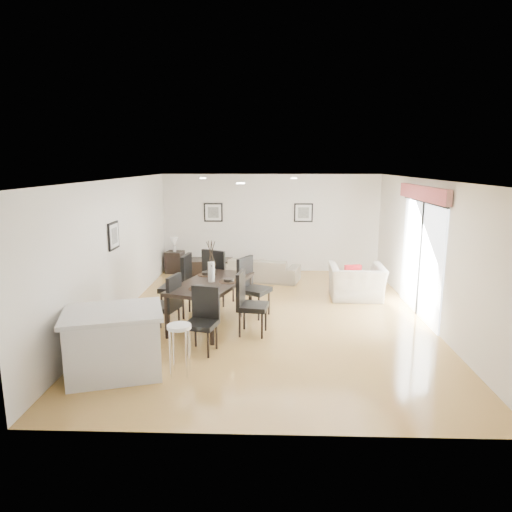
{
  "coord_description": "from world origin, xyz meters",
  "views": [
    {
      "loc": [
        0.01,
        -8.62,
        3.0
      ],
      "look_at": [
        -0.29,
        0.4,
        1.15
      ],
      "focal_mm": 32.0,
      "sensor_mm": 36.0,
      "label": 1
    }
  ],
  "objects_px": {
    "armchair": "(356,282)",
    "dining_chair_enear": "(247,300)",
    "dining_chair_efar": "(251,283)",
    "side_table": "(175,262)",
    "kitchen_island": "(114,342)",
    "dining_chair_wfar": "(180,282)",
    "dining_chair_wnear": "(168,301)",
    "dining_chair_head": "(203,316)",
    "coffee_table": "(212,267)",
    "dining_chair_foot": "(217,274)",
    "bar_stool": "(179,332)",
    "dining_table": "(212,286)",
    "sofa": "(260,269)"
  },
  "relations": [
    {
      "from": "armchair",
      "to": "dining_chair_enear",
      "type": "relative_size",
      "value": 1.04
    },
    {
      "from": "armchair",
      "to": "dining_chair_efar",
      "type": "distance_m",
      "value": 2.61
    },
    {
      "from": "side_table",
      "to": "kitchen_island",
      "type": "distance_m",
      "value": 6.22
    },
    {
      "from": "armchair",
      "to": "side_table",
      "type": "height_order",
      "value": "armchair"
    },
    {
      "from": "dining_chair_enear",
      "to": "dining_chair_wfar",
      "type": "bearing_deg",
      "value": 63.48
    },
    {
      "from": "dining_chair_wnear",
      "to": "dining_chair_head",
      "type": "relative_size",
      "value": 1.03
    },
    {
      "from": "dining_chair_efar",
      "to": "coffee_table",
      "type": "distance_m",
      "value": 3.46
    },
    {
      "from": "kitchen_island",
      "to": "dining_chair_foot",
      "type": "bearing_deg",
      "value": 55.08
    },
    {
      "from": "dining_chair_efar",
      "to": "bar_stool",
      "type": "height_order",
      "value": "dining_chair_efar"
    },
    {
      "from": "dining_chair_wfar",
      "to": "dining_chair_enear",
      "type": "height_order",
      "value": "dining_chair_wfar"
    },
    {
      "from": "bar_stool",
      "to": "dining_table",
      "type": "bearing_deg",
      "value": 84.93
    },
    {
      "from": "coffee_table",
      "to": "bar_stool",
      "type": "bearing_deg",
      "value": -88.75
    },
    {
      "from": "side_table",
      "to": "dining_table",
      "type": "bearing_deg",
      "value": -69.07
    },
    {
      "from": "sofa",
      "to": "dining_table",
      "type": "xyz_separation_m",
      "value": [
        -0.84,
        -3.32,
        0.45
      ]
    },
    {
      "from": "dining_table",
      "to": "bar_stool",
      "type": "xyz_separation_m",
      "value": [
        -0.19,
        -2.13,
        -0.1
      ]
    },
    {
      "from": "dining_table",
      "to": "side_table",
      "type": "distance_m",
      "value": 4.39
    },
    {
      "from": "sofa",
      "to": "dining_chair_foot",
      "type": "distance_m",
      "value": 2.31
    },
    {
      "from": "bar_stool",
      "to": "dining_chair_enear",
      "type": "bearing_deg",
      "value": 61.69
    },
    {
      "from": "dining_chair_enear",
      "to": "dining_chair_efar",
      "type": "height_order",
      "value": "dining_chair_efar"
    },
    {
      "from": "dining_chair_head",
      "to": "dining_chair_wnear",
      "type": "bearing_deg",
      "value": 149.38
    },
    {
      "from": "dining_table",
      "to": "bar_stool",
      "type": "relative_size",
      "value": 2.91
    },
    {
      "from": "dining_chair_foot",
      "to": "dining_chair_wnear",
      "type": "bearing_deg",
      "value": 94.34
    },
    {
      "from": "coffee_table",
      "to": "dining_chair_enear",
      "type": "bearing_deg",
      "value": -76.03
    },
    {
      "from": "dining_chair_foot",
      "to": "coffee_table",
      "type": "relative_size",
      "value": 1.09
    },
    {
      "from": "dining_chair_wnear",
      "to": "side_table",
      "type": "height_order",
      "value": "dining_chair_wnear"
    },
    {
      "from": "sofa",
      "to": "side_table",
      "type": "relative_size",
      "value": 3.33
    },
    {
      "from": "sofa",
      "to": "coffee_table",
      "type": "bearing_deg",
      "value": -3.99
    },
    {
      "from": "dining_chair_wnear",
      "to": "dining_chair_efar",
      "type": "bearing_deg",
      "value": 141.91
    },
    {
      "from": "side_table",
      "to": "armchair",
      "type": "bearing_deg",
      "value": -27.19
    },
    {
      "from": "dining_chair_head",
      "to": "dining_chair_wfar",
      "type": "bearing_deg",
      "value": 126.37
    },
    {
      "from": "dining_chair_enear",
      "to": "coffee_table",
      "type": "relative_size",
      "value": 1.01
    },
    {
      "from": "sofa",
      "to": "armchair",
      "type": "distance_m",
      "value": 2.71
    },
    {
      "from": "dining_table",
      "to": "dining_chair_wfar",
      "type": "distance_m",
      "value": 0.84
    },
    {
      "from": "side_table",
      "to": "bar_stool",
      "type": "relative_size",
      "value": 0.79
    },
    {
      "from": "dining_chair_head",
      "to": "dining_chair_efar",
      "type": "bearing_deg",
      "value": 82.98
    },
    {
      "from": "coffee_table",
      "to": "side_table",
      "type": "distance_m",
      "value": 1.11
    },
    {
      "from": "dining_chair_head",
      "to": "dining_chair_foot",
      "type": "relative_size",
      "value": 0.86
    },
    {
      "from": "dining_chair_wnear",
      "to": "bar_stool",
      "type": "relative_size",
      "value": 1.43
    },
    {
      "from": "dining_table",
      "to": "side_table",
      "type": "height_order",
      "value": "dining_table"
    },
    {
      "from": "dining_chair_head",
      "to": "bar_stool",
      "type": "distance_m",
      "value": 0.92
    },
    {
      "from": "dining_chair_wfar",
      "to": "bar_stool",
      "type": "height_order",
      "value": "dining_chair_wfar"
    },
    {
      "from": "dining_chair_head",
      "to": "sofa",
      "type": "bearing_deg",
      "value": 93.84
    },
    {
      "from": "kitchen_island",
      "to": "side_table",
      "type": "bearing_deg",
      "value": 77.0
    },
    {
      "from": "dining_chair_wfar",
      "to": "dining_chair_head",
      "type": "xyz_separation_m",
      "value": [
        0.71,
        -1.72,
        -0.11
      ]
    },
    {
      "from": "dining_chair_wfar",
      "to": "dining_chair_enear",
      "type": "relative_size",
      "value": 1.1
    },
    {
      "from": "armchair",
      "to": "side_table",
      "type": "bearing_deg",
      "value": -25.55
    },
    {
      "from": "dining_chair_wfar",
      "to": "coffee_table",
      "type": "height_order",
      "value": "dining_chair_wfar"
    },
    {
      "from": "sofa",
      "to": "dining_chair_wnear",
      "type": "xyz_separation_m",
      "value": [
        -1.54,
        -3.84,
        0.31
      ]
    },
    {
      "from": "dining_table",
      "to": "dining_chair_enear",
      "type": "distance_m",
      "value": 0.85
    },
    {
      "from": "sofa",
      "to": "bar_stool",
      "type": "height_order",
      "value": "bar_stool"
    }
  ]
}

